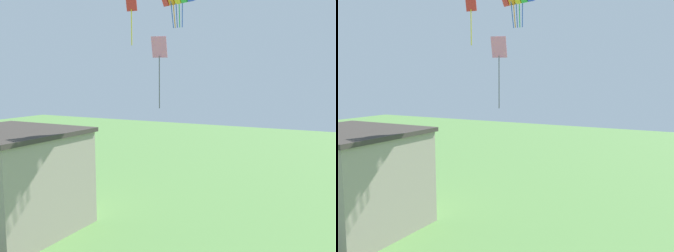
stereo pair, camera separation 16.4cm
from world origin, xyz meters
TOP-DOWN VIEW (x-y plane):
  - seaside_building at (-11.15, 10.07)m, footprint 7.23×6.63m
  - kite_red_diamond at (-4.18, 11.84)m, footprint 0.57×0.22m
  - kite_pink_diamond at (-3.51, 13.40)m, footprint 0.87×0.56m

SIDE VIEW (x-z plane):
  - seaside_building at x=-11.15m, z-range 0.01..5.62m
  - kite_pink_diamond at x=-3.51m, z-range 7.66..11.34m
  - kite_red_diamond at x=-4.18m, z-range 10.42..12.80m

